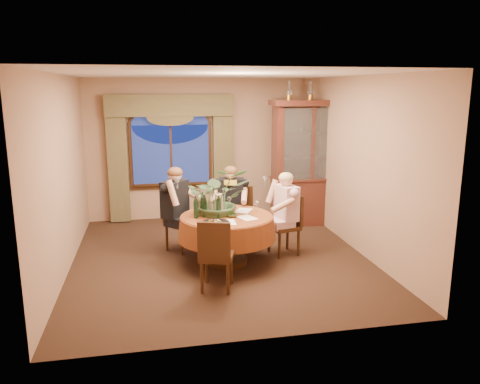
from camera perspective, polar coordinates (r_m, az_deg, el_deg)
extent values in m
plane|color=black|center=(7.42, -2.42, -8.00)|extent=(5.00, 5.00, 0.00)
plane|color=#987259|center=(9.51, -4.81, 5.22)|extent=(4.50, 0.00, 4.50)
plane|color=#987259|center=(7.71, 14.26, 3.19)|extent=(0.00, 5.00, 5.00)
plane|color=white|center=(6.95, -2.64, 14.16)|extent=(5.00, 5.00, 0.00)
cube|color=#4D462A|center=(9.38, -14.67, 3.40)|extent=(0.38, 0.14, 2.32)
cube|color=#4D462A|center=(9.48, -2.12, 3.89)|extent=(0.38, 0.14, 2.32)
cylinder|color=maroon|center=(7.07, -1.60, -5.81)|extent=(1.74, 1.74, 0.75)
cube|color=#3B1813|center=(9.10, 8.31, 3.50)|extent=(1.47, 0.58, 2.39)
cube|color=black|center=(7.46, 5.38, -4.04)|extent=(0.51, 0.51, 0.96)
cube|color=black|center=(7.93, -0.18, -2.98)|extent=(0.55, 0.55, 0.96)
cube|color=black|center=(7.67, -7.17, -3.63)|extent=(0.59, 0.59, 0.96)
cube|color=black|center=(6.17, -2.85, -7.58)|extent=(0.53, 0.53, 0.96)
imported|color=#385634|center=(6.98, -2.67, 2.24)|extent=(0.93, 1.04, 0.81)
imported|color=#415629|center=(6.88, -0.97, -2.87)|extent=(0.15, 0.15, 0.05)
cylinder|color=black|center=(6.55, -3.00, -3.78)|extent=(0.39, 0.39, 0.02)
cylinder|color=tan|center=(6.94, -3.60, -1.54)|extent=(0.07, 0.07, 0.33)
cylinder|color=black|center=(7.06, -4.58, -1.31)|extent=(0.07, 0.07, 0.33)
cylinder|color=tan|center=(6.96, -5.18, -1.54)|extent=(0.07, 0.07, 0.33)
cylinder|color=black|center=(6.82, -5.40, -1.83)|extent=(0.07, 0.07, 0.33)
cylinder|color=black|center=(6.80, -2.63, -1.82)|extent=(0.07, 0.07, 0.33)
cylinder|color=black|center=(6.86, -4.32, -1.72)|extent=(0.07, 0.07, 0.33)
cube|color=white|center=(6.82, 0.87, -3.16)|extent=(0.31, 0.36, 0.00)
cube|color=white|center=(7.22, 0.44, -2.29)|extent=(0.33, 0.36, 0.00)
cube|color=white|center=(6.60, -1.49, -3.71)|extent=(0.22, 0.31, 0.00)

